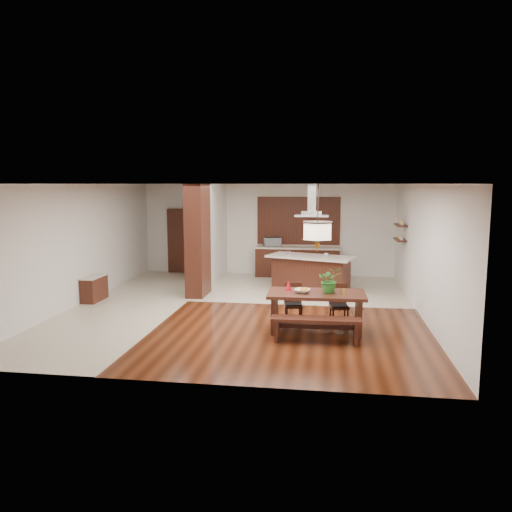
% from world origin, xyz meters
% --- Properties ---
extents(room_shell, '(9.00, 9.04, 2.92)m').
position_xyz_m(room_shell, '(0.00, 0.00, 2.06)').
color(room_shell, '#351509').
rests_on(room_shell, ground).
extents(tile_hallway, '(2.50, 9.00, 0.01)m').
position_xyz_m(tile_hallway, '(-2.75, 0.00, 0.01)').
color(tile_hallway, beige).
rests_on(tile_hallway, ground).
extents(tile_kitchen, '(5.50, 4.00, 0.01)m').
position_xyz_m(tile_kitchen, '(1.25, 2.50, 0.01)').
color(tile_kitchen, beige).
rests_on(tile_kitchen, ground).
extents(soffit_band, '(8.00, 9.00, 0.02)m').
position_xyz_m(soffit_band, '(0.00, 0.00, 2.88)').
color(soffit_band, '#3B1E0E').
rests_on(soffit_band, room_shell).
extents(partition_pier, '(0.45, 1.00, 2.90)m').
position_xyz_m(partition_pier, '(-1.40, 1.20, 1.45)').
color(partition_pier, black).
rests_on(partition_pier, ground).
extents(partition_stub, '(0.18, 2.40, 2.90)m').
position_xyz_m(partition_stub, '(-1.40, 3.30, 1.45)').
color(partition_stub, silver).
rests_on(partition_stub, ground).
extents(hallway_console, '(0.37, 0.88, 0.63)m').
position_xyz_m(hallway_console, '(-3.81, 0.20, 0.32)').
color(hallway_console, black).
rests_on(hallway_console, ground).
extents(hallway_doorway, '(1.10, 0.20, 2.10)m').
position_xyz_m(hallway_doorway, '(-2.70, 4.40, 1.05)').
color(hallway_doorway, black).
rests_on(hallway_doorway, ground).
extents(rear_counter, '(2.60, 0.62, 0.95)m').
position_xyz_m(rear_counter, '(1.00, 4.20, 0.48)').
color(rear_counter, black).
rests_on(rear_counter, ground).
extents(kitchen_window, '(2.60, 0.08, 1.50)m').
position_xyz_m(kitchen_window, '(1.00, 4.46, 1.75)').
color(kitchen_window, brown).
rests_on(kitchen_window, room_shell).
extents(shelf_lower, '(0.26, 0.90, 0.04)m').
position_xyz_m(shelf_lower, '(3.87, 2.60, 1.40)').
color(shelf_lower, black).
rests_on(shelf_lower, room_shell).
extents(shelf_upper, '(0.26, 0.90, 0.04)m').
position_xyz_m(shelf_upper, '(3.87, 2.60, 1.80)').
color(shelf_upper, black).
rests_on(shelf_upper, room_shell).
extents(dining_table, '(1.92, 0.99, 0.79)m').
position_xyz_m(dining_table, '(1.74, -1.63, 0.58)').
color(dining_table, black).
rests_on(dining_table, ground).
extents(dining_bench, '(1.66, 0.40, 0.46)m').
position_xyz_m(dining_bench, '(1.75, -2.31, 0.23)').
color(dining_bench, black).
rests_on(dining_bench, ground).
extents(dining_chair_left, '(0.43, 0.43, 0.84)m').
position_xyz_m(dining_chair_left, '(1.25, -1.06, 0.42)').
color(dining_chair_left, black).
rests_on(dining_chair_left, ground).
extents(dining_chair_right, '(0.43, 0.43, 0.84)m').
position_xyz_m(dining_chair_right, '(2.20, -1.04, 0.42)').
color(dining_chair_right, black).
rests_on(dining_chair_right, ground).
extents(pendant_lantern, '(0.64, 0.64, 1.31)m').
position_xyz_m(pendant_lantern, '(1.74, -1.63, 2.25)').
color(pendant_lantern, beige).
rests_on(pendant_lantern, room_shell).
extents(foliage_plant, '(0.51, 0.45, 0.51)m').
position_xyz_m(foliage_plant, '(1.99, -1.61, 1.05)').
color(foliage_plant, '#276E24').
rests_on(foliage_plant, dining_table).
extents(fruit_bowl, '(0.37, 0.37, 0.07)m').
position_xyz_m(fruit_bowl, '(1.46, -1.69, 0.83)').
color(fruit_bowl, beige).
rests_on(fruit_bowl, dining_table).
extents(napkin_cone, '(0.15, 0.15, 0.21)m').
position_xyz_m(napkin_cone, '(1.17, -1.51, 0.89)').
color(napkin_cone, '#AB0C1C').
rests_on(napkin_cone, dining_table).
extents(gold_ornament, '(0.10, 0.10, 0.11)m').
position_xyz_m(gold_ornament, '(2.25, -1.69, 0.84)').
color(gold_ornament, gold).
rests_on(gold_ornament, dining_table).
extents(kitchen_island, '(2.53, 1.71, 0.96)m').
position_xyz_m(kitchen_island, '(1.49, 2.26, 0.49)').
color(kitchen_island, black).
rests_on(kitchen_island, ground).
extents(range_hood, '(0.90, 0.55, 0.87)m').
position_xyz_m(range_hood, '(1.49, 2.27, 2.46)').
color(range_hood, silver).
rests_on(range_hood, room_shell).
extents(island_cup, '(0.12, 0.12, 0.09)m').
position_xyz_m(island_cup, '(1.90, 2.21, 1.00)').
color(island_cup, silver).
rests_on(island_cup, kitchen_island).
extents(microwave, '(0.60, 0.50, 0.29)m').
position_xyz_m(microwave, '(0.20, 4.21, 1.09)').
color(microwave, silver).
rests_on(microwave, rear_counter).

